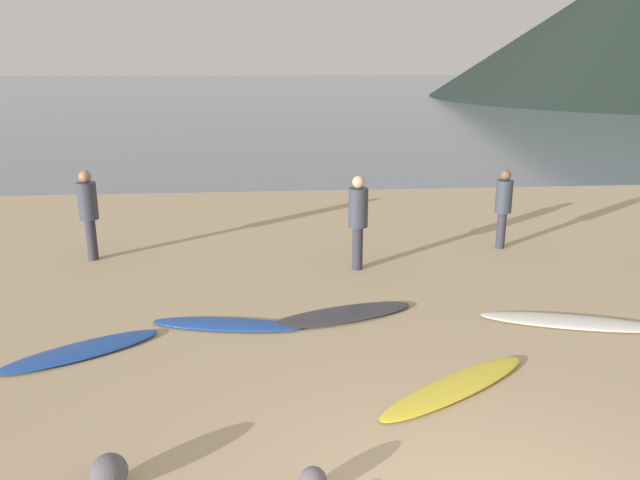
{
  "coord_description": "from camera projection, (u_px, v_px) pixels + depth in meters",
  "views": [
    {
      "loc": [
        -1.61,
        -3.7,
        3.68
      ],
      "look_at": [
        -0.75,
        6.67,
        0.6
      ],
      "focal_mm": 35.31,
      "sensor_mm": 36.0,
      "label": 1
    }
  ],
  "objects": [
    {
      "name": "surfboard_4",
      "position": [
        571.0,
        322.0,
        8.91
      ],
      "size": [
        2.56,
        1.21,
        0.08
      ],
      "primitive_type": "ellipsoid",
      "rotation": [
        0.0,
        0.0,
        -0.28
      ],
      "color": "silver",
      "rests_on": "ground"
    },
    {
      "name": "person_0",
      "position": [
        358.0,
        215.0,
        10.95
      ],
      "size": [
        0.34,
        0.34,
        1.69
      ],
      "rotation": [
        0.0,
        0.0,
        2.68
      ],
      "color": "#2D2D38",
      "rests_on": "ground"
    },
    {
      "name": "ocean_water",
      "position": [
        282.0,
        91.0,
        65.45
      ],
      "size": [
        140.0,
        100.0,
        0.01
      ],
      "primitive_type": "cube",
      "color": "slate",
      "rests_on": "ground"
    },
    {
      "name": "person_3",
      "position": [
        503.0,
        202.0,
        12.19
      ],
      "size": [
        0.32,
        0.32,
        1.56
      ],
      "rotation": [
        0.0,
        0.0,
        4.59
      ],
      "color": "#2D2D38",
      "rests_on": "ground"
    },
    {
      "name": "ground_plane",
      "position": [
        341.0,
        227.0,
        14.29
      ],
      "size": [
        120.0,
        120.0,
        0.2
      ],
      "primitive_type": "cube",
      "color": "tan",
      "rests_on": "ground"
    },
    {
      "name": "surfboard_3",
      "position": [
        456.0,
        387.0,
        7.17
      ],
      "size": [
        2.21,
        1.65,
        0.08
      ],
      "primitive_type": "ellipsoid",
      "rotation": [
        0.0,
        0.0,
        0.57
      ],
      "color": "yellow",
      "rests_on": "ground"
    },
    {
      "name": "beach_rock_near",
      "position": [
        109.0,
        472.0,
        5.51
      ],
      "size": [
        0.33,
        0.33,
        0.33
      ],
      "primitive_type": "sphere",
      "color": "#504C51",
      "rests_on": "ground"
    },
    {
      "name": "person_2",
      "position": [
        88.0,
        208.0,
        11.46
      ],
      "size": [
        0.34,
        0.34,
        1.68
      ],
      "rotation": [
        0.0,
        0.0,
        1.53
      ],
      "color": "#2D2D38",
      "rests_on": "ground"
    },
    {
      "name": "surfboard_1",
      "position": [
        227.0,
        324.0,
        8.84
      ],
      "size": [
        2.19,
        0.84,
        0.07
      ],
      "primitive_type": "ellipsoid",
      "rotation": [
        0.0,
        0.0,
        -0.19
      ],
      "color": "#1E479E",
      "rests_on": "ground"
    },
    {
      "name": "surfboard_0",
      "position": [
        81.0,
        351.0,
        8.05
      ],
      "size": [
        2.01,
        1.51,
        0.07
      ],
      "primitive_type": "ellipsoid",
      "rotation": [
        0.0,
        0.0,
        0.55
      ],
      "color": "#1E479E",
      "rests_on": "ground"
    },
    {
      "name": "surfboard_2",
      "position": [
        342.0,
        315.0,
        9.16
      ],
      "size": [
        2.3,
        1.23,
        0.08
      ],
      "primitive_type": "ellipsoid",
      "rotation": [
        0.0,
        0.0,
        0.3
      ],
      "color": "#333338",
      "rests_on": "ground"
    }
  ]
}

